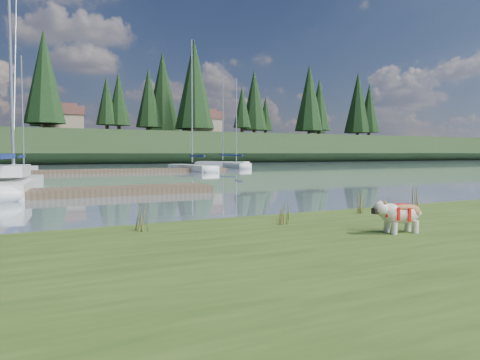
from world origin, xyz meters
TOP-DOWN VIEW (x-y plane):
  - ground at (0.00, 30.00)m, footprint 200.00×200.00m
  - bank at (0.00, -6.00)m, footprint 60.00×9.00m
  - ridge at (0.00, 73.00)m, footprint 200.00×20.00m
  - bulldog at (1.68, -4.48)m, footprint 0.92×0.47m
  - sailboat_main at (-3.48, 12.71)m, footprint 3.41×9.68m
  - dock_near at (-4.00, 9.00)m, footprint 16.00×2.00m
  - dock_far at (2.00, 30.00)m, footprint 26.00×2.20m
  - sailboat_bg_2 at (-1.87, 32.22)m, footprint 2.68×6.39m
  - sailboat_bg_3 at (12.14, 31.10)m, footprint 2.15×8.42m
  - sailboat_bg_4 at (19.80, 36.54)m, footprint 2.22×6.80m
  - sailboat_bg_5 at (22.04, 45.53)m, footprint 5.56×7.70m
  - weed_0 at (0.47, -2.79)m, footprint 0.17×0.14m
  - weed_1 at (0.75, -2.39)m, footprint 0.17×0.14m
  - weed_2 at (2.90, -2.23)m, footprint 0.17×0.14m
  - weed_3 at (-2.06, -2.28)m, footprint 0.17×0.14m
  - weed_4 at (3.28, -2.67)m, footprint 0.17×0.14m
  - weed_5 at (4.62, -2.18)m, footprint 0.17×0.14m
  - mud_lip at (0.00, -1.60)m, footprint 60.00×0.50m
  - conifer_4 at (3.00, 66.00)m, footprint 6.16×6.16m
  - conifer_5 at (15.00, 70.00)m, footprint 3.96×3.96m
  - conifer_6 at (28.00, 68.00)m, footprint 7.04×7.04m
  - conifer_7 at (42.00, 71.00)m, footprint 5.28×5.28m
  - conifer_8 at (55.00, 67.00)m, footprint 4.62×4.62m
  - conifer_9 at (68.00, 70.00)m, footprint 5.94×5.94m
  - house_1 at (6.00, 71.00)m, footprint 6.30×5.30m
  - house_2 at (30.00, 69.00)m, footprint 6.30×5.30m

SIDE VIEW (x-z plane):
  - ground at x=0.00m, z-range 0.00..0.00m
  - mud_lip at x=0.00m, z-range 0.00..0.14m
  - dock_near at x=-4.00m, z-range 0.00..0.30m
  - dock_far at x=2.00m, z-range 0.00..0.30m
  - bank at x=0.00m, z-range 0.00..0.35m
  - sailboat_bg_5 at x=22.04m, z-range -5.44..6.08m
  - sailboat_bg_3 at x=12.14m, z-range -5.78..6.42m
  - sailboat_bg_4 at x=19.80m, z-range -4.67..5.33m
  - sailboat_bg_2 at x=-1.87m, z-range -4.47..5.14m
  - sailboat_main at x=-3.48m, z-range -6.38..7.22m
  - weed_4 at x=3.28m, z-range 0.31..0.77m
  - weed_0 at x=0.47m, z-range 0.31..0.80m
  - weed_1 at x=0.75m, z-range 0.31..0.80m
  - weed_3 at x=-2.06m, z-range 0.30..0.91m
  - weed_5 at x=4.62m, z-range 0.30..0.96m
  - weed_2 at x=2.90m, z-range 0.29..0.98m
  - bulldog at x=1.68m, z-range 0.42..0.96m
  - ridge at x=0.00m, z-range 0.00..5.00m
  - house_1 at x=6.00m, z-range 4.99..9.64m
  - house_2 at x=30.00m, z-range 4.99..9.64m
  - conifer_5 at x=15.00m, z-range 5.65..16.00m
  - conifer_8 at x=55.00m, z-range 5.62..17.40m
  - conifer_7 at x=42.00m, z-range 5.59..18.79m
  - conifer_9 at x=68.00m, z-range 5.55..20.18m
  - conifer_4 at x=3.00m, z-range 5.54..20.64m
  - conifer_6 at x=28.00m, z-range 5.49..22.49m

